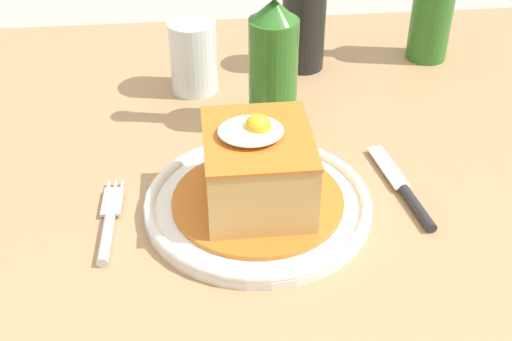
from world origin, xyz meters
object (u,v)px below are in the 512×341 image
(fork, at_px, (108,226))
(soda_can, at_px, (303,29))
(main_plate, at_px, (258,203))
(drinking_glass, at_px, (194,62))
(beer_bottle_green_far, at_px, (273,57))
(knife, at_px, (408,196))

(fork, relative_size, soda_can, 1.14)
(main_plate, xyz_separation_m, soda_can, (0.11, 0.35, 0.05))
(main_plate, distance_m, drinking_glass, 0.30)
(fork, xyz_separation_m, drinking_glass, (0.10, 0.31, 0.04))
(fork, height_order, soda_can, soda_can)
(fork, bearing_deg, beer_bottle_green_far, 44.77)
(main_plate, relative_size, drinking_glass, 2.44)
(fork, relative_size, beer_bottle_green_far, 0.53)
(drinking_glass, bearing_deg, fork, -108.25)
(main_plate, relative_size, soda_can, 2.07)
(drinking_glass, bearing_deg, beer_bottle_green_far, -47.05)
(fork, relative_size, drinking_glass, 1.35)
(knife, relative_size, soda_can, 1.34)
(fork, relative_size, knife, 0.85)
(soda_can, bearing_deg, main_plate, -106.94)
(main_plate, distance_m, knife, 0.17)
(soda_can, bearing_deg, drinking_glass, -160.86)
(main_plate, bearing_deg, beer_bottle_green_far, 77.93)
(knife, bearing_deg, fork, -176.68)
(soda_can, height_order, drinking_glass, soda_can)
(drinking_glass, bearing_deg, main_plate, -77.93)
(main_plate, xyz_separation_m, drinking_glass, (-0.06, 0.29, 0.04))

